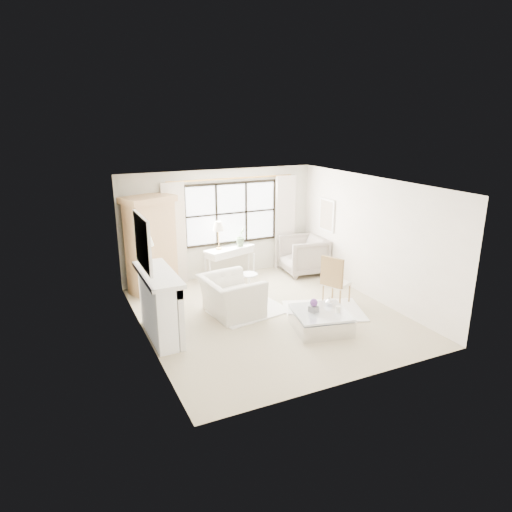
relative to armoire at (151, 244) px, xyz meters
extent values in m
plane|color=#BFAF8E|center=(1.84, -2.34, -1.14)|extent=(5.50, 5.50, 0.00)
plane|color=white|center=(1.84, -2.34, 1.56)|extent=(5.50, 5.50, 0.00)
plane|color=beige|center=(1.84, 0.41, 0.21)|extent=(5.00, 0.00, 5.00)
plane|color=beige|center=(1.84, -5.09, 0.21)|extent=(5.00, 0.00, 5.00)
plane|color=white|center=(-0.66, -2.34, 0.21)|extent=(0.00, 5.50, 5.50)
plane|color=white|center=(4.34, -2.34, 0.21)|extent=(0.00, 5.50, 5.50)
cube|color=silver|center=(2.14, 0.39, 0.46)|extent=(2.40, 0.02, 1.50)
cylinder|color=#C58F44|center=(2.14, 0.33, 1.33)|extent=(3.30, 0.04, 0.04)
cube|color=beige|center=(0.64, 0.31, 0.10)|extent=(0.55, 0.10, 2.47)
cube|color=silver|center=(3.64, 0.31, 0.10)|extent=(0.55, 0.10, 2.47)
cube|color=white|center=(-0.45, -2.34, -0.55)|extent=(0.34, 1.50, 1.18)
cube|color=silver|center=(-0.28, -2.34, -0.61)|extent=(0.03, 1.22, 0.97)
cube|color=black|center=(-0.27, -2.34, -0.82)|extent=(0.06, 0.52, 0.50)
cube|color=white|center=(-0.41, -2.34, 0.08)|extent=(0.58, 1.66, 0.08)
cube|color=silver|center=(-0.63, -2.34, 0.70)|extent=(0.05, 1.15, 0.95)
cube|color=#B7BBC3|center=(-0.60, -2.34, 0.70)|extent=(0.02, 1.00, 0.80)
cube|color=white|center=(4.31, -0.64, 0.41)|extent=(0.04, 0.62, 0.82)
cube|color=beige|center=(4.29, -0.64, 0.41)|extent=(0.01, 0.52, 0.72)
cylinder|color=black|center=(-0.41, -1.70, 0.14)|extent=(0.12, 0.12, 0.03)
cylinder|color=black|center=(-0.41, -1.70, 0.30)|extent=(0.03, 0.03, 0.30)
cone|color=#FFF4D0|center=(-0.41, -1.70, 0.54)|extent=(0.22, 0.22, 0.18)
cube|color=tan|center=(0.00, 0.00, -0.09)|extent=(1.15, 0.92, 2.10)
cube|color=tan|center=(0.00, 0.00, 1.03)|extent=(1.30, 1.06, 0.14)
cube|color=white|center=(1.96, 0.09, -0.46)|extent=(1.31, 0.77, 0.14)
cube|color=white|center=(1.96, 0.09, -0.37)|extent=(1.38, 0.82, 0.06)
cylinder|color=#AD7D3C|center=(1.68, 0.09, -0.32)|extent=(0.14, 0.14, 0.03)
cylinder|color=#AD7D3C|center=(1.68, 0.09, -0.08)|extent=(0.02, 0.02, 0.46)
cone|color=beige|center=(1.68, 0.09, 0.24)|extent=(0.28, 0.28, 0.22)
imported|color=#5A774F|center=(2.27, 0.10, -0.09)|extent=(0.36, 0.35, 0.51)
cylinder|color=white|center=(1.92, -1.14, -1.12)|extent=(0.26, 0.26, 0.03)
cylinder|color=white|center=(1.92, -1.14, -0.89)|extent=(0.06, 0.06, 0.44)
cylinder|color=white|center=(1.92, -1.14, -0.65)|extent=(0.40, 0.40, 0.03)
cube|color=white|center=(1.53, -2.01, -1.13)|extent=(1.67, 1.31, 0.03)
cube|color=white|center=(2.95, -2.68, -1.12)|extent=(1.90, 1.66, 0.03)
imported|color=beige|center=(1.15, -1.96, -0.74)|extent=(1.17, 1.31, 0.79)
imported|color=#A09387|center=(3.83, -0.36, -0.66)|extent=(1.18, 1.16, 0.97)
cube|color=silver|center=(3.44, -2.41, -0.68)|extent=(0.62, 0.63, 0.07)
cube|color=#9C7541|center=(3.23, -2.51, -0.36)|extent=(0.25, 0.46, 0.60)
cube|color=silver|center=(2.42, -3.37, -0.98)|extent=(1.20, 1.20, 0.32)
cube|color=silver|center=(2.42, -3.37, -0.78)|extent=(1.20, 1.20, 0.04)
cube|color=slate|center=(2.27, -3.33, -0.70)|extent=(0.19, 0.19, 0.12)
sphere|color=#5C2F77|center=(2.27, -3.33, -0.57)|extent=(0.15, 0.15, 0.15)
cylinder|color=white|center=(2.68, -3.54, -0.70)|extent=(0.09, 0.09, 0.12)
imported|color=silver|center=(2.72, -3.17, -0.68)|extent=(0.16, 0.16, 0.15)
camera|label=1|loc=(-2.10, -10.03, 2.77)|focal=32.00mm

